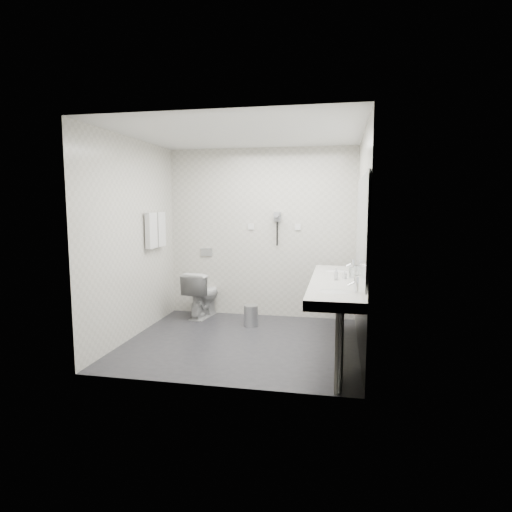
# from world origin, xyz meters

# --- Properties ---
(floor) EXTENTS (2.80, 2.80, 0.00)m
(floor) POSITION_xyz_m (0.00, 0.00, 0.00)
(floor) COLOR #242328
(floor) RESTS_ON ground
(ceiling) EXTENTS (2.80, 2.80, 0.00)m
(ceiling) POSITION_xyz_m (0.00, 0.00, 2.50)
(ceiling) COLOR silver
(ceiling) RESTS_ON wall_back
(wall_back) EXTENTS (2.80, 0.00, 2.80)m
(wall_back) POSITION_xyz_m (0.00, 1.30, 1.25)
(wall_back) COLOR beige
(wall_back) RESTS_ON floor
(wall_front) EXTENTS (2.80, 0.00, 2.80)m
(wall_front) POSITION_xyz_m (0.00, -1.30, 1.25)
(wall_front) COLOR beige
(wall_front) RESTS_ON floor
(wall_left) EXTENTS (0.00, 2.60, 2.60)m
(wall_left) POSITION_xyz_m (-1.40, 0.00, 1.25)
(wall_left) COLOR beige
(wall_left) RESTS_ON floor
(wall_right) EXTENTS (0.00, 2.60, 2.60)m
(wall_right) POSITION_xyz_m (1.40, 0.00, 1.25)
(wall_right) COLOR beige
(wall_right) RESTS_ON floor
(vanity_counter) EXTENTS (0.55, 2.20, 0.10)m
(vanity_counter) POSITION_xyz_m (1.12, -0.20, 0.80)
(vanity_counter) COLOR silver
(vanity_counter) RESTS_ON floor
(vanity_panel) EXTENTS (0.03, 2.15, 0.75)m
(vanity_panel) POSITION_xyz_m (1.15, -0.20, 0.38)
(vanity_panel) COLOR gray
(vanity_panel) RESTS_ON floor
(vanity_post_near) EXTENTS (0.06, 0.06, 0.75)m
(vanity_post_near) POSITION_xyz_m (1.18, -1.24, 0.38)
(vanity_post_near) COLOR silver
(vanity_post_near) RESTS_ON floor
(vanity_post_far) EXTENTS (0.06, 0.06, 0.75)m
(vanity_post_far) POSITION_xyz_m (1.18, 0.84, 0.38)
(vanity_post_far) COLOR silver
(vanity_post_far) RESTS_ON floor
(mirror) EXTENTS (0.02, 2.20, 1.05)m
(mirror) POSITION_xyz_m (1.39, -0.20, 1.45)
(mirror) COLOR #B2BCC6
(mirror) RESTS_ON wall_right
(basin_near) EXTENTS (0.40, 0.31, 0.05)m
(basin_near) POSITION_xyz_m (1.12, -0.85, 0.83)
(basin_near) COLOR silver
(basin_near) RESTS_ON vanity_counter
(basin_far) EXTENTS (0.40, 0.31, 0.05)m
(basin_far) POSITION_xyz_m (1.12, 0.45, 0.83)
(basin_far) COLOR silver
(basin_far) RESTS_ON vanity_counter
(faucet_near) EXTENTS (0.04, 0.04, 0.15)m
(faucet_near) POSITION_xyz_m (1.32, -0.85, 0.92)
(faucet_near) COLOR silver
(faucet_near) RESTS_ON vanity_counter
(faucet_far) EXTENTS (0.04, 0.04, 0.15)m
(faucet_far) POSITION_xyz_m (1.32, 0.45, 0.92)
(faucet_far) COLOR silver
(faucet_far) RESTS_ON vanity_counter
(soap_bottle_a) EXTENTS (0.06, 0.06, 0.09)m
(soap_bottle_a) POSITION_xyz_m (1.22, -0.11, 0.90)
(soap_bottle_a) COLOR beige
(soap_bottle_a) RESTS_ON vanity_counter
(soap_bottle_c) EXTENTS (0.05, 0.05, 0.14)m
(soap_bottle_c) POSITION_xyz_m (1.12, -0.22, 0.92)
(soap_bottle_c) COLOR beige
(soap_bottle_c) RESTS_ON vanity_counter
(glass_left) EXTENTS (0.07, 0.07, 0.12)m
(glass_left) POSITION_xyz_m (1.30, -0.01, 0.91)
(glass_left) COLOR silver
(glass_left) RESTS_ON vanity_counter
(glass_right) EXTENTS (0.06, 0.06, 0.12)m
(glass_right) POSITION_xyz_m (1.36, 0.15, 0.91)
(glass_right) COLOR silver
(glass_right) RESTS_ON vanity_counter
(toilet) EXTENTS (0.48, 0.73, 0.69)m
(toilet) POSITION_xyz_m (-0.84, 1.04, 0.35)
(toilet) COLOR silver
(toilet) RESTS_ON floor
(flush_plate) EXTENTS (0.18, 0.02, 0.12)m
(flush_plate) POSITION_xyz_m (-0.85, 1.29, 0.95)
(flush_plate) COLOR #B2B5BA
(flush_plate) RESTS_ON wall_back
(pedal_bin) EXTENTS (0.21, 0.21, 0.28)m
(pedal_bin) POSITION_xyz_m (-0.03, 0.69, 0.14)
(pedal_bin) COLOR #B2B5BA
(pedal_bin) RESTS_ON floor
(bin_lid) EXTENTS (0.20, 0.20, 0.02)m
(bin_lid) POSITION_xyz_m (-0.03, 0.69, 0.29)
(bin_lid) COLOR #B2B5BA
(bin_lid) RESTS_ON pedal_bin
(towel_rail) EXTENTS (0.02, 0.62, 0.02)m
(towel_rail) POSITION_xyz_m (-1.35, 0.55, 1.55)
(towel_rail) COLOR silver
(towel_rail) RESTS_ON wall_left
(towel_near) EXTENTS (0.07, 0.24, 0.48)m
(towel_near) POSITION_xyz_m (-1.34, 0.41, 1.33)
(towel_near) COLOR silver
(towel_near) RESTS_ON towel_rail
(towel_far) EXTENTS (0.07, 0.24, 0.48)m
(towel_far) POSITION_xyz_m (-1.34, 0.69, 1.33)
(towel_far) COLOR silver
(towel_far) RESTS_ON towel_rail
(dryer_cradle) EXTENTS (0.10, 0.04, 0.14)m
(dryer_cradle) POSITION_xyz_m (0.25, 1.27, 1.50)
(dryer_cradle) COLOR gray
(dryer_cradle) RESTS_ON wall_back
(dryer_barrel) EXTENTS (0.08, 0.14, 0.08)m
(dryer_barrel) POSITION_xyz_m (0.25, 1.20, 1.53)
(dryer_barrel) COLOR gray
(dryer_barrel) RESTS_ON dryer_cradle
(dryer_cord) EXTENTS (0.02, 0.02, 0.35)m
(dryer_cord) POSITION_xyz_m (0.25, 1.26, 1.25)
(dryer_cord) COLOR black
(dryer_cord) RESTS_ON dryer_cradle
(switch_plate_a) EXTENTS (0.09, 0.02, 0.09)m
(switch_plate_a) POSITION_xyz_m (-0.15, 1.29, 1.35)
(switch_plate_a) COLOR silver
(switch_plate_a) RESTS_ON wall_back
(switch_plate_b) EXTENTS (0.09, 0.02, 0.09)m
(switch_plate_b) POSITION_xyz_m (0.55, 1.29, 1.35)
(switch_plate_b) COLOR silver
(switch_plate_b) RESTS_ON wall_back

